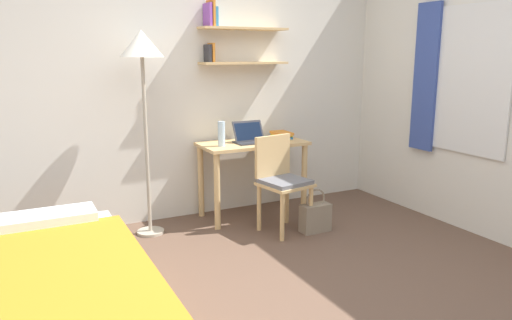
# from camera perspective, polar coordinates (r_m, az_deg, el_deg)

# --- Properties ---
(ground_plane) EXTENTS (5.28, 5.28, 0.00)m
(ground_plane) POSITION_cam_1_polar(r_m,az_deg,el_deg) (3.34, 5.90, -15.94)
(ground_plane) COLOR brown
(wall_back) EXTENTS (4.40, 0.27, 2.60)m
(wall_back) POSITION_cam_1_polar(r_m,az_deg,el_deg) (4.77, -7.02, 9.00)
(wall_back) COLOR silver
(wall_back) RESTS_ON ground_plane
(bed) EXTENTS (0.92, 2.00, 0.54)m
(bed) POSITION_cam_1_polar(r_m,az_deg,el_deg) (2.94, -21.78, -15.66)
(bed) COLOR tan
(bed) RESTS_ON ground_plane
(desk) EXTENTS (1.02, 0.51, 0.74)m
(desk) POSITION_cam_1_polar(r_m,az_deg,el_deg) (4.75, -0.39, 0.34)
(desk) COLOR tan
(desk) RESTS_ON ground_plane
(desk_chair) EXTENTS (0.47, 0.46, 0.86)m
(desk_chair) POSITION_cam_1_polar(r_m,az_deg,el_deg) (4.38, 2.95, -2.18)
(desk_chair) COLOR tan
(desk_chair) RESTS_ON ground_plane
(standing_lamp) EXTENTS (0.36, 0.36, 1.77)m
(standing_lamp) POSITION_cam_1_polar(r_m,az_deg,el_deg) (4.25, -13.15, 11.55)
(standing_lamp) COLOR #B2A893
(standing_lamp) RESTS_ON ground_plane
(laptop) EXTENTS (0.31, 0.22, 0.20)m
(laptop) POSITION_cam_1_polar(r_m,az_deg,el_deg) (4.70, -0.72, 2.69)
(laptop) COLOR #2D2D33
(laptop) RESTS_ON desk
(water_bottle) EXTENTS (0.07, 0.07, 0.23)m
(water_bottle) POSITION_cam_1_polar(r_m,az_deg,el_deg) (4.51, -4.05, 3.07)
(water_bottle) COLOR silver
(water_bottle) RESTS_ON desk
(book_stack) EXTENTS (0.17, 0.25, 0.07)m
(book_stack) POSITION_cam_1_polar(r_m,az_deg,el_deg) (4.93, 3.02, 2.95)
(book_stack) COLOR #3384C6
(book_stack) RESTS_ON desk
(handbag) EXTENTS (0.27, 0.13, 0.40)m
(handbag) POSITION_cam_1_polar(r_m,az_deg,el_deg) (4.46, 6.94, -6.59)
(handbag) COLOR gray
(handbag) RESTS_ON ground_plane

